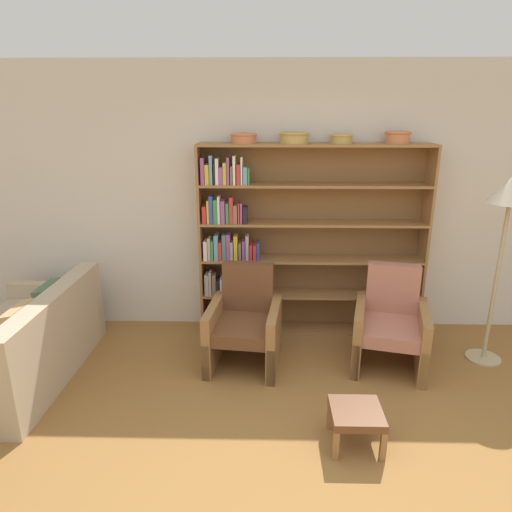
# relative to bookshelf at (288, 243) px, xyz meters

# --- Properties ---
(ground_plane) EXTENTS (24.00, 24.00, 0.00)m
(ground_plane) POSITION_rel_bookshelf_xyz_m (0.13, -2.18, -0.98)
(ground_plane) COLOR olive
(wall_back) EXTENTS (12.00, 0.06, 2.75)m
(wall_back) POSITION_rel_bookshelf_xyz_m (0.13, 0.17, 0.40)
(wall_back) COLOR silver
(wall_back) RESTS_ON ground
(bookshelf) EXTENTS (2.29, 0.30, 1.97)m
(bookshelf) POSITION_rel_bookshelf_xyz_m (0.00, 0.00, 0.00)
(bookshelf) COLOR olive
(bookshelf) RESTS_ON ground
(bowl_olive) EXTENTS (0.26, 0.26, 0.10)m
(bowl_olive) POSITION_rel_bookshelf_xyz_m (-0.45, -0.02, 1.05)
(bowl_olive) COLOR #C67547
(bowl_olive) RESTS_ON bookshelf
(bowl_terracotta) EXTENTS (0.29, 0.29, 0.11)m
(bowl_terracotta) POSITION_rel_bookshelf_xyz_m (0.03, -0.02, 1.05)
(bowl_terracotta) COLOR tan
(bowl_terracotta) RESTS_ON bookshelf
(bowl_brass) EXTENTS (0.23, 0.23, 0.09)m
(bowl_brass) POSITION_rel_bookshelf_xyz_m (0.48, -0.02, 1.04)
(bowl_brass) COLOR tan
(bowl_brass) RESTS_ON bookshelf
(bowl_cream) EXTENTS (0.25, 0.25, 0.11)m
(bowl_cream) POSITION_rel_bookshelf_xyz_m (1.02, -0.02, 1.06)
(bowl_cream) COLOR #C67547
(bowl_cream) RESTS_ON bookshelf
(couch) EXTENTS (0.97, 1.72, 0.80)m
(couch) POSITION_rel_bookshelf_xyz_m (-2.37, -0.99, -0.69)
(couch) COLOR tan
(couch) RESTS_ON ground
(armchair_leather) EXTENTS (0.71, 0.75, 0.91)m
(armchair_leather) POSITION_rel_bookshelf_xyz_m (-0.42, -0.68, -0.59)
(armchair_leather) COLOR olive
(armchair_leather) RESTS_ON ground
(armchair_cushioned) EXTENTS (0.78, 0.81, 0.91)m
(armchair_cushioned) POSITION_rel_bookshelf_xyz_m (0.92, -0.68, -0.59)
(armchair_cushioned) COLOR olive
(armchair_cushioned) RESTS_ON ground
(floor_lamp) EXTENTS (0.38, 0.38, 1.75)m
(floor_lamp) POSITION_rel_bookshelf_xyz_m (1.86, -0.59, 0.53)
(floor_lamp) COLOR tan
(floor_lamp) RESTS_ON ground
(footstool) EXTENTS (0.36, 0.36, 0.28)m
(footstool) POSITION_rel_bookshelf_xyz_m (0.41, -1.79, -0.75)
(footstool) COLOR olive
(footstool) RESTS_ON ground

